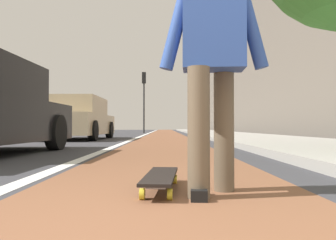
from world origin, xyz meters
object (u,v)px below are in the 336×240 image
object	(u,v)px
skater_person	(212,52)
traffic_light	(144,91)
parked_car_mid	(78,119)
skateboard	(160,177)

from	to	relation	value
skater_person	traffic_light	world-z (taller)	traffic_light
skater_person	traffic_light	distance (m)	22.58
skater_person	parked_car_mid	bearing A→B (deg)	19.07
parked_car_mid	traffic_light	world-z (taller)	traffic_light
skater_person	parked_car_mid	world-z (taller)	skater_person
parked_car_mid	traffic_light	bearing A→B (deg)	-6.98
skateboard	traffic_light	size ratio (longest dim) A/B	0.19
parked_car_mid	skateboard	bearing A→B (deg)	-162.50
skateboard	skater_person	distance (m)	0.92
skater_person	traffic_light	bearing A→B (deg)	4.73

